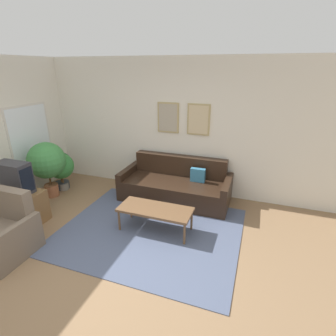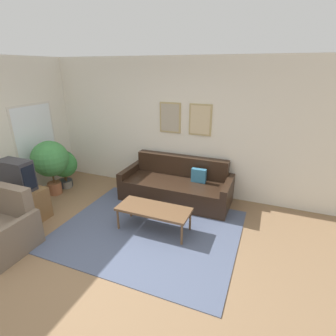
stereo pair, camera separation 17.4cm
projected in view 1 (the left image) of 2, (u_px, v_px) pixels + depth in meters
name	position (u px, v px, depth m)	size (l,w,h in m)	color
ground_plane	(93.00, 268.00, 3.48)	(16.00, 16.00, 0.00)	#846647
area_rug	(150.00, 230.00, 4.27)	(2.84, 2.34, 0.01)	#4C5670
wall_back	(164.00, 127.00, 5.37)	(8.00, 0.09, 2.70)	silver
couch	(176.00, 186.00, 5.22)	(2.14, 0.90, 0.82)	black
coffee_table	(155.00, 210.00, 4.16)	(1.18, 0.49, 0.40)	brown
tv_stand	(20.00, 207.00, 4.44)	(0.78, 0.51, 0.56)	brown
tv	(14.00, 178.00, 4.24)	(0.58, 0.28, 0.52)	#2D2D33
armchair	(0.00, 235.00, 3.68)	(0.89, 0.76, 0.89)	#6B5B4C
potted_plant_tall	(47.00, 162.00, 5.17)	(0.72, 0.72, 1.14)	#935638
potted_plant_by_window	(59.00, 166.00, 5.58)	(0.55, 0.55, 0.83)	#383D42
potted_plant_small	(61.00, 167.00, 5.53)	(0.54, 0.54, 0.81)	slate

